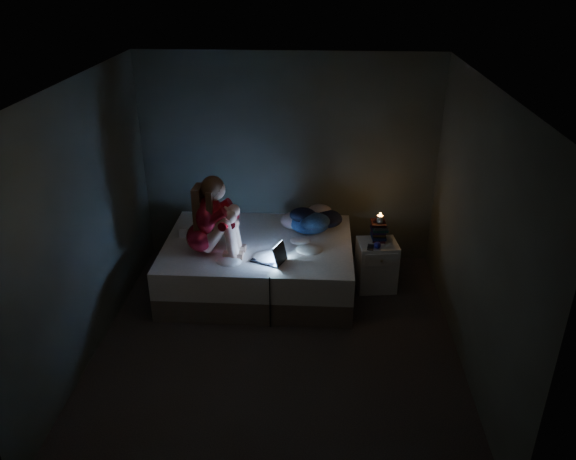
# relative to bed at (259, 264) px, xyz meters

# --- Properties ---
(floor) EXTENTS (3.60, 3.80, 0.02)m
(floor) POSITION_rel_bed_xyz_m (0.30, -1.10, -0.30)
(floor) COLOR black
(floor) RESTS_ON ground
(ceiling) EXTENTS (3.60, 3.80, 0.02)m
(ceiling) POSITION_rel_bed_xyz_m (0.30, -1.10, 2.32)
(ceiling) COLOR silver
(ceiling) RESTS_ON ground
(wall_back) EXTENTS (3.60, 0.02, 2.60)m
(wall_back) POSITION_rel_bed_xyz_m (0.30, 0.81, 1.01)
(wall_back) COLOR #33362F
(wall_back) RESTS_ON ground
(wall_front) EXTENTS (3.60, 0.02, 2.60)m
(wall_front) POSITION_rel_bed_xyz_m (0.30, -3.01, 1.01)
(wall_front) COLOR #33362F
(wall_front) RESTS_ON ground
(wall_left) EXTENTS (0.02, 3.80, 2.60)m
(wall_left) POSITION_rel_bed_xyz_m (-1.51, -1.10, 1.01)
(wall_left) COLOR #33362F
(wall_left) RESTS_ON ground
(wall_right) EXTENTS (0.02, 3.80, 2.60)m
(wall_right) POSITION_rel_bed_xyz_m (2.11, -1.10, 1.01)
(wall_right) COLOR #33362F
(wall_right) RESTS_ON ground
(bed) EXTENTS (2.14, 1.61, 0.59)m
(bed) POSITION_rel_bed_xyz_m (0.00, 0.00, 0.00)
(bed) COLOR silver
(bed) RESTS_ON ground
(pillow) EXTENTS (0.41, 0.29, 0.12)m
(pillow) POSITION_rel_bed_xyz_m (-0.73, 0.20, 0.35)
(pillow) COLOR white
(pillow) RESTS_ON bed
(woman) EXTENTS (0.58, 0.40, 0.91)m
(woman) POSITION_rel_bed_xyz_m (-0.57, -0.29, 0.75)
(woman) COLOR maroon
(woman) RESTS_ON bed
(laptop) EXTENTS (0.41, 0.35, 0.24)m
(laptop) POSITION_rel_bed_xyz_m (0.15, -0.43, 0.41)
(laptop) COLOR black
(laptop) RESTS_ON bed
(clothes_pile) EXTENTS (0.56, 0.47, 0.31)m
(clothes_pile) POSITION_rel_bed_xyz_m (0.58, 0.34, 0.45)
(clothes_pile) COLOR #16243B
(clothes_pile) RESTS_ON bed
(nightstand) EXTENTS (0.49, 0.45, 0.59)m
(nightstand) POSITION_rel_bed_xyz_m (1.38, 0.06, -0.00)
(nightstand) COLOR silver
(nightstand) RESTS_ON ground
(book_stack) EXTENTS (0.19, 0.25, 0.23)m
(book_stack) POSITION_rel_bed_xyz_m (1.39, 0.15, 0.41)
(book_stack) COLOR black
(book_stack) RESTS_ON nightstand
(candle) EXTENTS (0.07, 0.07, 0.08)m
(candle) POSITION_rel_bed_xyz_m (1.39, 0.15, 0.57)
(candle) COLOR beige
(candle) RESTS_ON book_stack
(phone) EXTENTS (0.11, 0.15, 0.01)m
(phone) POSITION_rel_bed_xyz_m (1.26, -0.06, 0.30)
(phone) COLOR black
(phone) RESTS_ON nightstand
(blue_orb) EXTENTS (0.08, 0.08, 0.08)m
(blue_orb) POSITION_rel_bed_xyz_m (1.33, -0.07, 0.33)
(blue_orb) COLOR navy
(blue_orb) RESTS_ON nightstand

